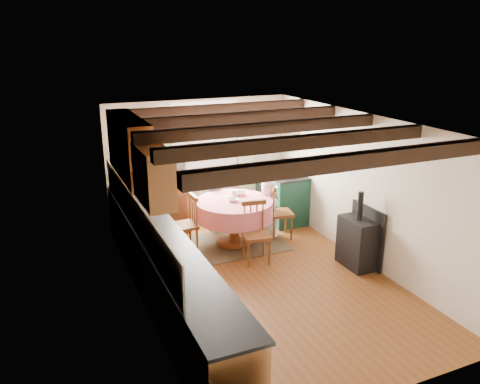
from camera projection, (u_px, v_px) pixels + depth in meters
name	position (u px, v px, depth m)	size (l,w,h in m)	color
floor	(261.00, 279.00, 7.30)	(3.60, 5.50, 0.00)	brown
ceiling	(263.00, 122.00, 6.55)	(3.60, 5.50, 0.00)	white
wall_back	(200.00, 161.00, 9.32)	(3.60, 0.00, 2.40)	silver
wall_front	(390.00, 293.00, 4.53)	(3.60, 0.00, 2.40)	silver
wall_left	(138.00, 223.00, 6.24)	(0.00, 5.50, 2.40)	silver
wall_right	(364.00, 189.00, 7.61)	(0.00, 5.50, 2.40)	silver
beam_a	(351.00, 161.00, 4.84)	(3.60, 0.16, 0.16)	black
beam_b	(300.00, 142.00, 5.71)	(3.60, 0.16, 0.16)	black
beam_c	(263.00, 128.00, 6.58)	(3.60, 0.16, 0.16)	black
beam_d	(235.00, 118.00, 7.45)	(3.60, 0.16, 0.16)	black
beam_e	(212.00, 109.00, 8.32)	(3.60, 0.16, 0.16)	black
splash_left	(135.00, 215.00, 6.51)	(0.02, 4.50, 0.55)	beige
splash_back	(149.00, 167.00, 8.92)	(1.40, 0.02, 0.55)	beige
base_cabinet_left	(163.00, 271.00, 6.59)	(0.60, 5.30, 0.88)	brown
base_cabinet_back	(153.00, 210.00, 8.89)	(1.30, 0.60, 0.88)	brown
worktop_left	(163.00, 240.00, 6.45)	(0.64, 5.30, 0.04)	black
worktop_back	(152.00, 187.00, 8.73)	(1.30, 0.64, 0.04)	black
wall_cabinet_glass	(129.00, 147.00, 7.12)	(0.34, 1.80, 0.90)	brown
wall_cabinet_solid	(154.00, 176.00, 5.83)	(0.34, 0.90, 0.70)	brown
window_frame	(205.00, 141.00, 9.22)	(1.34, 0.03, 1.54)	white
window_pane	(204.00, 141.00, 9.23)	(1.20, 0.01, 1.40)	white
curtain_left	(164.00, 172.00, 8.98)	(0.35, 0.10, 2.10)	beige
curtain_right	(246.00, 163.00, 9.63)	(0.35, 0.10, 2.10)	beige
curtain_rod	(205.00, 110.00, 8.96)	(0.03, 0.03, 2.00)	black
wall_picture	(292.00, 133.00, 9.45)	(0.04, 0.50, 0.60)	gold
wall_plate	(250.00, 132.00, 9.54)	(0.30, 0.30, 0.02)	silver
rug	(234.00, 243.00, 8.53)	(1.71, 1.33, 0.01)	#3B2F1D
dining_table	(234.00, 222.00, 8.41)	(1.34, 1.34, 0.81)	#E8598C
chair_near	(257.00, 233.00, 7.69)	(0.43, 0.45, 1.00)	brown
chair_left	(184.00, 223.00, 8.11)	(0.43, 0.45, 0.99)	brown
chair_right	(280.00, 211.00, 8.66)	(0.44, 0.46, 1.02)	brown
aga_range	(282.00, 197.00, 9.50)	(0.69, 1.06, 0.98)	#133F2D
cast_iron_stove	(358.00, 230.00, 7.51)	(0.37, 0.62, 1.25)	black
child_far	(215.00, 202.00, 8.98)	(0.41, 0.27, 1.12)	#445566
child_right	(268.00, 208.00, 8.71)	(0.53, 0.35, 1.09)	white
bowl_a	(233.00, 200.00, 8.25)	(0.20, 0.20, 0.05)	silver
bowl_b	(240.00, 193.00, 8.56)	(0.19, 0.19, 0.06)	silver
cup	(234.00, 193.00, 8.51)	(0.10, 0.10, 0.09)	silver
canister_tall	(141.00, 179.00, 8.67)	(0.15, 0.15, 0.26)	#262628
canister_wide	(154.00, 180.00, 8.76)	(0.18, 0.18, 0.20)	#262628
canister_slim	(160.00, 179.00, 8.69)	(0.09, 0.09, 0.25)	#262628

